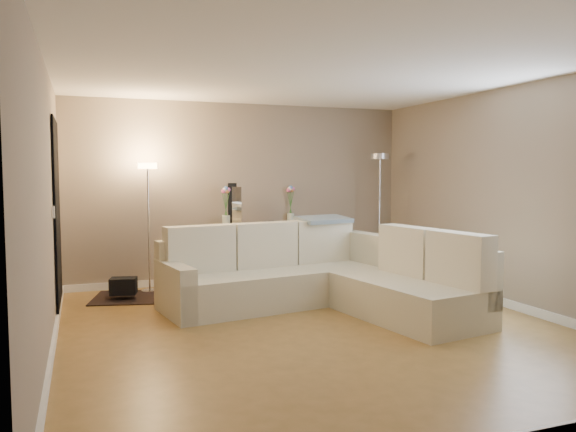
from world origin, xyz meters
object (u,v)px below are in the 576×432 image
object	(u,v)px
floor_lamp_lit	(148,201)
floor_lamp_unlit	(380,191)
console_table	(255,253)
sectional_sofa	(321,277)

from	to	relation	value
floor_lamp_lit	floor_lamp_unlit	world-z (taller)	floor_lamp_unlit
floor_lamp_lit	floor_lamp_unlit	distance (m)	3.39
console_table	floor_lamp_lit	bearing A→B (deg)	-171.23
sectional_sofa	floor_lamp_unlit	xyz separation A→B (m)	(1.57, 1.41, 0.97)
console_table	sectional_sofa	bearing A→B (deg)	-81.48
sectional_sofa	floor_lamp_lit	world-z (taller)	floor_lamp_lit
console_table	floor_lamp_unlit	bearing A→B (deg)	-12.09
floor_lamp_lit	sectional_sofa	bearing A→B (deg)	-40.78
sectional_sofa	console_table	bearing A→B (deg)	98.52
sectional_sofa	console_table	world-z (taller)	sectional_sofa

